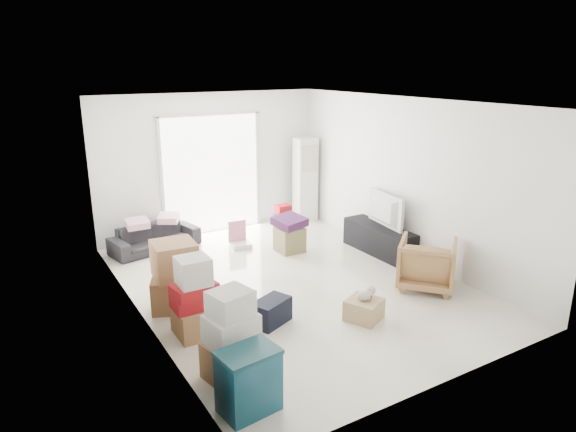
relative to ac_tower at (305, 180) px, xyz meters
The scene contains 21 objects.
room_shell 3.32m from the ac_tower, 126.35° to the right, with size 4.98×6.48×3.18m.
sliding_door 2.01m from the ac_tower, behind, with size 2.10×0.04×2.33m.
ac_tower is the anchor object (origin of this frame).
tv_console 2.41m from the ac_tower, 88.77° to the right, with size 0.45×1.49×0.50m, color black.
television 2.35m from the ac_tower, 88.77° to the right, with size 1.00×0.57×0.13m, color black.
sofa 3.34m from the ac_tower, behind, with size 1.57×0.46×0.61m, color #26262B.
pillow_left 3.59m from the ac_tower, behind, with size 0.42×0.33×0.13m, color #EBABC1.
pillow_right 3.02m from the ac_tower, behind, with size 0.35×0.28×0.12m, color #EBABC1.
armchair 3.85m from the ac_tower, 94.59° to the right, with size 0.80×0.74×0.82m, color #AA7C4B.
storage_bins 6.33m from the ac_tower, 127.60° to the right, with size 0.60×0.46×0.65m.
box_stack_a 5.81m from the ac_tower, 130.36° to the right, with size 0.62×0.55×0.99m.
box_stack_b 5.05m from the ac_tower, 138.17° to the right, with size 0.56×0.49×1.01m.
box_stack_c 4.53m from the ac_tower, 145.47° to the right, with size 0.79×0.73×0.95m.
loose_box 4.31m from the ac_tower, 143.12° to the right, with size 0.37×0.37×0.31m, color #976444.
duffel_bag 4.63m from the ac_tower, 128.15° to the right, with size 0.51×0.31×0.33m, color black.
ottoman 2.03m from the ac_tower, 130.95° to the right, with size 0.44×0.44×0.44m, color #8B7E51.
blanket 1.96m from the ac_tower, 130.95° to the right, with size 0.48×0.48×0.14m, color #411D48.
kids_table 1.14m from the ac_tower, 147.25° to the right, with size 0.45×0.45×0.59m.
toy_walker 2.22m from the ac_tower, 157.64° to the right, with size 0.39×0.35×0.48m.
wood_crate 4.54m from the ac_tower, 112.83° to the right, with size 0.42×0.42×0.28m, color tan.
plush_bunny 4.49m from the ac_tower, 112.47° to the right, with size 0.31×0.17×0.15m.
Camera 1 is at (-3.74, -6.16, 3.22)m, focal length 32.00 mm.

